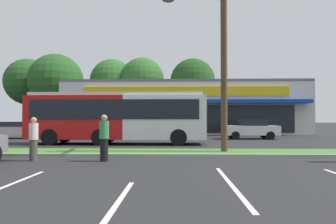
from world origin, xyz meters
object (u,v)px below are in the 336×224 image
(car_0, at_px, (165,129))
(car_1, at_px, (251,129))
(utility_pole, at_px, (221,39))
(car_3, at_px, (15,130))
(pedestrian_mid, at_px, (34,139))
(city_bus, at_px, (118,116))
(pedestrian_by_pole, at_px, (104,138))
(car_2, at_px, (84,129))

(car_0, distance_m, car_1, 6.91)
(utility_pole, xyz_separation_m, car_3, (-15.29, 10.48, -4.62))
(pedestrian_mid, bearing_deg, utility_pole, -170.62)
(utility_pole, distance_m, car_0, 12.02)
(car_1, bearing_deg, car_0, -2.99)
(car_1, xyz_separation_m, pedestrian_mid, (-11.45, -12.81, 0.04))
(utility_pole, relative_size, city_bus, 0.89)
(car_3, relative_size, pedestrian_by_pole, 2.62)
(city_bus, distance_m, pedestrian_by_pole, 7.88)
(utility_pole, bearing_deg, car_1, 69.44)
(utility_pole, xyz_separation_m, car_2, (-9.72, 10.76, -4.62))
(utility_pole, bearing_deg, pedestrian_by_pole, -152.60)
(car_1, xyz_separation_m, pedestrian_by_pole, (-8.71, -12.83, 0.09))
(city_bus, height_order, car_3, city_bus)
(utility_pole, distance_m, car_2, 15.22)
(car_0, xyz_separation_m, car_2, (-6.70, 0.07, -0.05))
(car_0, relative_size, car_2, 0.88)
(city_bus, height_order, pedestrian_by_pole, city_bus)
(utility_pole, xyz_separation_m, city_bus, (-5.82, 5.26, -3.58))
(car_3, height_order, pedestrian_by_pole, pedestrian_by_pole)
(utility_pole, distance_m, car_1, 11.93)
(utility_pole, distance_m, pedestrian_by_pole, 7.03)
(car_3, xyz_separation_m, pedestrian_by_pole, (10.46, -12.98, 0.17))
(utility_pole, bearing_deg, car_2, 132.09)
(city_bus, height_order, pedestrian_mid, city_bus)
(car_0, relative_size, pedestrian_mid, 2.50)
(car_2, bearing_deg, utility_pole, 132.09)
(car_0, distance_m, pedestrian_by_pole, 13.32)
(car_1, height_order, pedestrian_mid, pedestrian_mid)
(car_0, height_order, pedestrian_by_pole, pedestrian_by_pole)
(city_bus, xyz_separation_m, pedestrian_by_pole, (0.99, -7.77, -0.87))
(city_bus, distance_m, car_2, 6.83)
(pedestrian_by_pole, bearing_deg, car_3, 30.82)
(car_1, distance_m, pedestrian_mid, 17.18)
(car_2, height_order, car_3, car_2)
(car_1, height_order, car_3, car_1)
(city_bus, xyz_separation_m, car_1, (9.69, 5.07, -0.96))
(pedestrian_mid, bearing_deg, city_bus, -111.56)
(car_1, bearing_deg, utility_pole, 69.44)
(car_0, distance_m, pedestrian_mid, 13.94)
(city_bus, height_order, car_1, city_bus)
(car_0, height_order, car_3, car_0)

